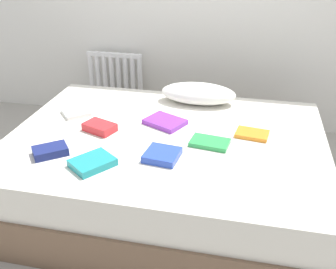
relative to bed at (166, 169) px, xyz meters
name	(u,v)px	position (x,y,z in m)	size (l,w,h in m)	color
ground_plane	(166,199)	(0.00, 0.00, -0.25)	(8.00, 8.00, 0.00)	#9E998E
bed	(166,169)	(0.00, 0.00, 0.00)	(2.00, 1.50, 0.50)	brown
radiator	(116,82)	(-0.76, 1.20, 0.12)	(0.52, 0.04, 0.56)	white
pillow	(198,93)	(0.12, 0.56, 0.33)	(0.55, 0.26, 0.15)	white
textbook_red	(100,127)	(-0.43, -0.03, 0.28)	(0.20, 0.13, 0.05)	red
textbook_white	(76,112)	(-0.68, 0.17, 0.27)	(0.17, 0.17, 0.03)	white
textbook_navy	(50,151)	(-0.60, -0.37, 0.28)	(0.19, 0.12, 0.05)	navy
textbook_green	(210,143)	(0.28, -0.06, 0.27)	(0.23, 0.15, 0.03)	green
textbook_orange	(252,134)	(0.53, 0.11, 0.27)	(0.20, 0.14, 0.02)	orange
textbook_purple	(165,122)	(-0.04, 0.16, 0.27)	(0.25, 0.19, 0.03)	purple
textbook_blue	(162,155)	(0.04, -0.28, 0.27)	(0.19, 0.18, 0.04)	#2847B7
textbook_teal	(93,163)	(-0.31, -0.44, 0.27)	(0.22, 0.17, 0.04)	teal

